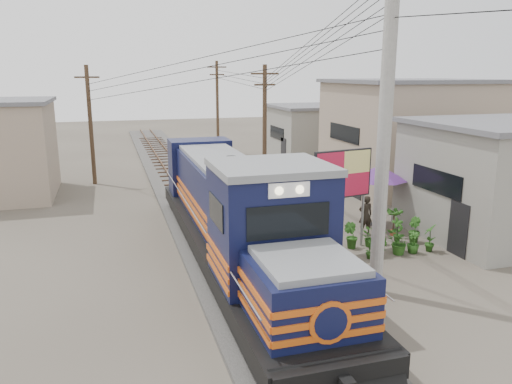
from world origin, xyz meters
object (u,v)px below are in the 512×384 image
object	(u,v)px
locomotive	(236,215)
market_umbrella	(379,173)
vendor	(365,215)
billboard	(343,177)

from	to	relation	value
locomotive	market_umbrella	world-z (taller)	locomotive
locomotive	vendor	bearing A→B (deg)	16.28
vendor	market_umbrella	bearing A→B (deg)	-135.79
market_umbrella	vendor	size ratio (longest dim) A/B	1.62
locomotive	billboard	bearing A→B (deg)	4.75
market_umbrella	vendor	world-z (taller)	market_umbrella
billboard	locomotive	bearing A→B (deg)	174.39
billboard	vendor	world-z (taller)	billboard
billboard	market_umbrella	bearing A→B (deg)	28.76
locomotive	vendor	distance (m)	6.27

